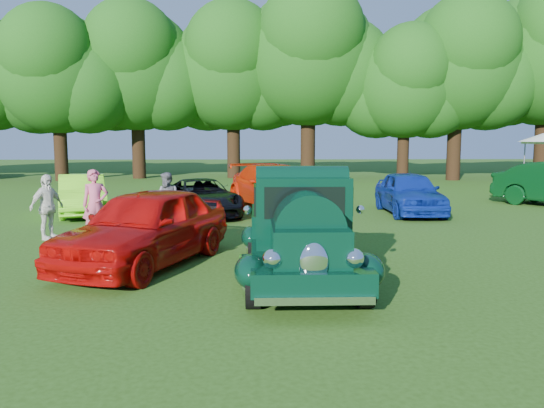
{
  "coord_description": "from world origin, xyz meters",
  "views": [
    {
      "loc": [
        -0.57,
        -10.01,
        2.47
      ],
      "look_at": [
        -0.21,
        1.41,
        1.1
      ],
      "focal_mm": 35.0,
      "sensor_mm": 36.0,
      "label": 1
    }
  ],
  "objects_px": {
    "spectator_grey": "(168,199)",
    "back_car_blue": "(409,193)",
    "red_convertible": "(146,227)",
    "back_car_lime": "(82,195)",
    "spectator_white": "(47,207)",
    "back_car_black": "(201,197)",
    "hero_pickup": "(300,235)",
    "spectator_pink": "(95,205)",
    "back_car_orange": "(276,188)"
  },
  "relations": [
    {
      "from": "back_car_lime",
      "to": "back_car_blue",
      "type": "distance_m",
      "value": 10.98
    },
    {
      "from": "hero_pickup",
      "to": "spectator_pink",
      "type": "xyz_separation_m",
      "value": [
        -4.78,
        4.0,
        0.07
      ]
    },
    {
      "from": "hero_pickup",
      "to": "spectator_pink",
      "type": "height_order",
      "value": "hero_pickup"
    },
    {
      "from": "back_car_blue",
      "to": "spectator_grey",
      "type": "height_order",
      "value": "spectator_grey"
    },
    {
      "from": "spectator_pink",
      "to": "spectator_white",
      "type": "relative_size",
      "value": 1.07
    },
    {
      "from": "back_car_orange",
      "to": "spectator_grey",
      "type": "xyz_separation_m",
      "value": [
        -3.25,
        -3.19,
        -0.03
      ]
    },
    {
      "from": "back_car_black",
      "to": "back_car_blue",
      "type": "height_order",
      "value": "back_car_blue"
    },
    {
      "from": "back_car_lime",
      "to": "back_car_black",
      "type": "height_order",
      "value": "back_car_lime"
    },
    {
      "from": "hero_pickup",
      "to": "back_car_blue",
      "type": "relative_size",
      "value": 1.13
    },
    {
      "from": "spectator_white",
      "to": "back_car_lime",
      "type": "bearing_deg",
      "value": 36.96
    },
    {
      "from": "back_car_black",
      "to": "red_convertible",
      "type": "bearing_deg",
      "value": -111.25
    },
    {
      "from": "red_convertible",
      "to": "back_car_lime",
      "type": "distance_m",
      "value": 8.18
    },
    {
      "from": "back_car_black",
      "to": "back_car_orange",
      "type": "xyz_separation_m",
      "value": [
        2.5,
        1.04,
        0.21
      ]
    },
    {
      "from": "back_car_lime",
      "to": "spectator_white",
      "type": "bearing_deg",
      "value": -101.62
    },
    {
      "from": "hero_pickup",
      "to": "back_car_lime",
      "type": "xyz_separation_m",
      "value": [
        -6.58,
        8.54,
        -0.14
      ]
    },
    {
      "from": "red_convertible",
      "to": "back_car_lime",
      "type": "relative_size",
      "value": 1.12
    },
    {
      "from": "back_car_lime",
      "to": "spectator_grey",
      "type": "relative_size",
      "value": 2.61
    },
    {
      "from": "back_car_lime",
      "to": "spectator_white",
      "type": "relative_size",
      "value": 2.48
    },
    {
      "from": "back_car_lime",
      "to": "spectator_white",
      "type": "xyz_separation_m",
      "value": [
        0.59,
        -4.5,
        0.15
      ]
    },
    {
      "from": "back_car_lime",
      "to": "spectator_grey",
      "type": "bearing_deg",
      "value": -56.15
    },
    {
      "from": "back_car_black",
      "to": "spectator_white",
      "type": "xyz_separation_m",
      "value": [
        -3.41,
        -4.19,
        0.22
      ]
    },
    {
      "from": "back_car_orange",
      "to": "back_car_blue",
      "type": "xyz_separation_m",
      "value": [
        4.48,
        -0.85,
        -0.09
      ]
    },
    {
      "from": "hero_pickup",
      "to": "back_car_orange",
      "type": "height_order",
      "value": "hero_pickup"
    },
    {
      "from": "hero_pickup",
      "to": "back_car_lime",
      "type": "height_order",
      "value": "hero_pickup"
    },
    {
      "from": "red_convertible",
      "to": "back_car_black",
      "type": "xyz_separation_m",
      "value": [
        0.39,
        7.03,
        -0.17
      ]
    },
    {
      "from": "spectator_grey",
      "to": "back_car_blue",
      "type": "bearing_deg",
      "value": 45.49
    },
    {
      "from": "back_car_lime",
      "to": "back_car_orange",
      "type": "distance_m",
      "value": 6.55
    },
    {
      "from": "back_car_lime",
      "to": "back_car_orange",
      "type": "relative_size",
      "value": 0.72
    },
    {
      "from": "spectator_pink",
      "to": "spectator_grey",
      "type": "xyz_separation_m",
      "value": [
        1.45,
        2.07,
        -0.1
      ]
    },
    {
      "from": "back_car_orange",
      "to": "spectator_pink",
      "type": "xyz_separation_m",
      "value": [
        -4.7,
        -5.27,
        0.07
      ]
    },
    {
      "from": "back_car_lime",
      "to": "back_car_blue",
      "type": "relative_size",
      "value": 0.96
    },
    {
      "from": "spectator_grey",
      "to": "back_car_orange",
      "type": "bearing_deg",
      "value": 73.13
    },
    {
      "from": "hero_pickup",
      "to": "back_car_black",
      "type": "bearing_deg",
      "value": 107.39
    },
    {
      "from": "red_convertible",
      "to": "spectator_grey",
      "type": "bearing_deg",
      "value": 115.17
    },
    {
      "from": "back_car_orange",
      "to": "spectator_grey",
      "type": "relative_size",
      "value": 3.6
    },
    {
      "from": "hero_pickup",
      "to": "back_car_blue",
      "type": "distance_m",
      "value": 9.5
    },
    {
      "from": "red_convertible",
      "to": "back_car_black",
      "type": "bearing_deg",
      "value": 107.76
    },
    {
      "from": "back_car_lime",
      "to": "spectator_white",
      "type": "distance_m",
      "value": 4.54
    },
    {
      "from": "red_convertible",
      "to": "hero_pickup",
      "type": "bearing_deg",
      "value": -1.11
    },
    {
      "from": "spectator_grey",
      "to": "hero_pickup",
      "type": "bearing_deg",
      "value": -32.63
    },
    {
      "from": "red_convertible",
      "to": "back_car_lime",
      "type": "bearing_deg",
      "value": 137.15
    },
    {
      "from": "back_car_blue",
      "to": "spectator_pink",
      "type": "relative_size",
      "value": 2.4
    },
    {
      "from": "hero_pickup",
      "to": "spectator_white",
      "type": "bearing_deg",
      "value": 146.02
    },
    {
      "from": "red_convertible",
      "to": "spectator_white",
      "type": "xyz_separation_m",
      "value": [
        -3.03,
        2.84,
        0.04
      ]
    },
    {
      "from": "red_convertible",
      "to": "back_car_lime",
      "type": "xyz_separation_m",
      "value": [
        -3.61,
        7.33,
        -0.11
      ]
    },
    {
      "from": "back_car_black",
      "to": "spectator_pink",
      "type": "height_order",
      "value": "spectator_pink"
    },
    {
      "from": "red_convertible",
      "to": "back_car_blue",
      "type": "relative_size",
      "value": 1.08
    },
    {
      "from": "hero_pickup",
      "to": "back_car_black",
      "type": "height_order",
      "value": "hero_pickup"
    },
    {
      "from": "hero_pickup",
      "to": "red_convertible",
      "type": "distance_m",
      "value": 3.2
    },
    {
      "from": "back_car_orange",
      "to": "back_car_lime",
      "type": "bearing_deg",
      "value": 169.06
    }
  ]
}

